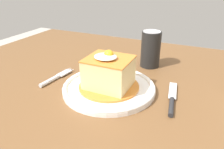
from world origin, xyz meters
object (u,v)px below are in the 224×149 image
(main_plate, at_px, (109,87))
(knife, at_px, (172,102))
(fork, at_px, (55,78))
(soda_can, at_px, (151,49))

(main_plate, bearing_deg, knife, 1.16)
(fork, distance_m, knife, 0.35)
(fork, height_order, knife, same)
(main_plate, xyz_separation_m, fork, (-0.18, -0.01, -0.00))
(main_plate, height_order, knife, main_plate)
(knife, xyz_separation_m, soda_can, (-0.12, 0.21, 0.06))
(soda_can, bearing_deg, knife, -61.19)
(main_plate, relative_size, fork, 1.81)
(knife, bearing_deg, fork, -177.57)
(fork, bearing_deg, soda_can, 44.29)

